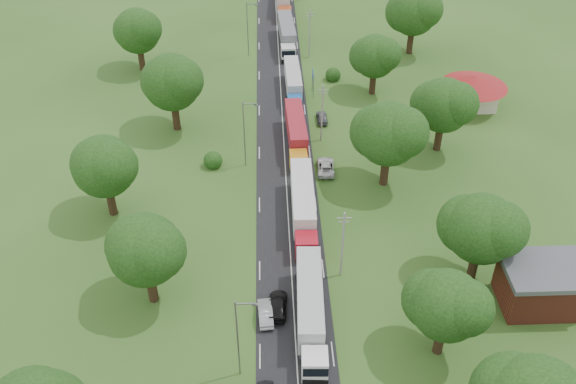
{
  "coord_description": "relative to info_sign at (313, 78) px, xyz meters",
  "views": [
    {
      "loc": [
        -2.33,
        -58.46,
        51.17
      ],
      "look_at": [
        0.02,
        4.66,
        3.0
      ],
      "focal_mm": 40.0,
      "sensor_mm": 36.0,
      "label": 1
    }
  ],
  "objects": [
    {
      "name": "car_verge_near",
      "position": [
        0.3,
        -21.79,
        -2.3
      ],
      "size": [
        2.51,
        5.11,
        1.39
      ],
      "primitive_type": "imported",
      "rotation": [
        0.0,
        0.0,
        3.1
      ],
      "color": "silver",
      "rests_on": "ground"
    },
    {
      "name": "road",
      "position": [
        -5.2,
        -15.0,
        -3.0
      ],
      "size": [
        8.0,
        200.0,
        0.04
      ],
      "primitive_type": "cube",
      "color": "black",
      "rests_on": "ground"
    },
    {
      "name": "house_brick",
      "position": [
        20.8,
        -47.0,
        -0.35
      ],
      "size": [
        8.6,
        6.6,
        5.2
      ],
      "color": "maroon",
      "rests_on": "ground"
    },
    {
      "name": "lamp_0",
      "position": [
        -10.55,
        -55.0,
        2.55
      ],
      "size": [
        2.03,
        0.22,
        10.0
      ],
      "color": "slate",
      "rests_on": "ground"
    },
    {
      "name": "tree_3",
      "position": [
        14.79,
        -42.84,
        4.22
      ],
      "size": [
        8.8,
        8.8,
        11.07
      ],
      "color": "#382616",
      "rests_on": "ground"
    },
    {
      "name": "tree_6",
      "position": [
        9.79,
        0.14,
        3.59
      ],
      "size": [
        8.0,
        8.0,
        10.1
      ],
      "color": "#382616",
      "rests_on": "ground"
    },
    {
      "name": "lamp_2",
      "position": [
        -10.55,
        15.0,
        2.55
      ],
      "size": [
        2.03,
        0.22,
        10.0
      ],
      "color": "slate",
      "rests_on": "ground"
    },
    {
      "name": "tree_13",
      "position": [
        -29.21,
        10.16,
        4.22
      ],
      "size": [
        8.8,
        8.8,
        11.07
      ],
      "color": "#382616",
      "rests_on": "ground"
    },
    {
      "name": "tree_11",
      "position": [
        -27.21,
        -29.84,
        4.22
      ],
      "size": [
        8.8,
        8.8,
        11.07
      ],
      "color": "#382616",
      "rests_on": "ground"
    },
    {
      "name": "tree_2",
      "position": [
        8.79,
        -52.86,
        3.59
      ],
      "size": [
        8.0,
        8.0,
        10.1
      ],
      "color": "#382616",
      "rests_on": "ground"
    },
    {
      "name": "house_cream",
      "position": [
        24.8,
        -5.0,
        0.64
      ],
      "size": [
        10.08,
        10.08,
        5.8
      ],
      "color": "beige",
      "rests_on": "ground"
    },
    {
      "name": "info_sign",
      "position": [
        0.0,
        0.0,
        0.0
      ],
      "size": [
        0.12,
        3.1,
        4.1
      ],
      "color": "slate",
      "rests_on": "ground"
    },
    {
      "name": "truck_1",
      "position": [
        -3.39,
        -32.2,
        -0.72
      ],
      "size": [
        2.77,
        15.5,
        4.3
      ],
      "color": "#A81322",
      "rests_on": "ground"
    },
    {
      "name": "lamp_1",
      "position": [
        -10.55,
        -20.0,
        2.55
      ],
      "size": [
        2.03,
        0.22,
        10.0
      ],
      "color": "slate",
      "rests_on": "ground"
    },
    {
      "name": "truck_0",
      "position": [
        -3.6,
        -48.93,
        -0.78
      ],
      "size": [
        3.04,
        15.14,
        4.19
      ],
      "color": "white",
      "rests_on": "ground"
    },
    {
      "name": "tree_12",
      "position": [
        -21.21,
        -9.83,
        4.85
      ],
      "size": [
        9.6,
        9.6,
        12.05
      ],
      "color": "#382616",
      "rests_on": "ground"
    },
    {
      "name": "tree_5",
      "position": [
        16.79,
        -16.84,
        4.22
      ],
      "size": [
        8.8,
        8.8,
        11.07
      ],
      "color": "#382616",
      "rests_on": "ground"
    },
    {
      "name": "pole_2",
      "position": [
        0.3,
        -14.0,
        1.68
      ],
      "size": [
        1.6,
        0.24,
        9.0
      ],
      "color": "gray",
      "rests_on": "ground"
    },
    {
      "name": "car_lane_mid",
      "position": [
        -8.2,
        -48.0,
        -2.32
      ],
      "size": [
        1.75,
        4.26,
        1.37
      ],
      "primitive_type": "imported",
      "rotation": [
        0.0,
        0.0,
        3.21
      ],
      "color": "#9C9FA4",
      "rests_on": "ground"
    },
    {
      "name": "tree_7",
      "position": [
        18.79,
        15.17,
        4.85
      ],
      "size": [
        9.6,
        9.6,
        12.05
      ],
      "color": "#382616",
      "rests_on": "ground"
    },
    {
      "name": "pole_3",
      "position": [
        0.3,
        14.0,
        1.68
      ],
      "size": [
        1.6,
        0.24,
        9.0
      ],
      "color": "gray",
      "rests_on": "ground"
    },
    {
      "name": "tree_4",
      "position": [
        7.79,
        -24.83,
        4.85
      ],
      "size": [
        9.6,
        9.6,
        12.05
      ],
      "color": "#382616",
      "rests_on": "ground"
    },
    {
      "name": "car_lane_rear",
      "position": [
        -6.87,
        -47.0,
        -2.32
      ],
      "size": [
        2.25,
        4.85,
        1.37
      ],
      "primitive_type": "imported",
      "rotation": [
        0.0,
        0.0,
        3.07
      ],
      "color": "black",
      "rests_on": "ground"
    },
    {
      "name": "car_verge_far",
      "position": [
        0.86,
        -8.55,
        -2.34
      ],
      "size": [
        1.64,
        3.93,
        1.33
      ],
      "primitive_type": "imported",
      "rotation": [
        0.0,
        0.0,
        3.16
      ],
      "color": "#54565B",
      "rests_on": "ground"
    },
    {
      "name": "ground",
      "position": [
        -5.2,
        -35.0,
        -3.0
      ],
      "size": [
        260.0,
        260.0,
        0.0
      ],
      "primitive_type": "plane",
      "color": "#294B19",
      "rests_on": "ground"
    },
    {
      "name": "pole_1",
      "position": [
        0.3,
        -42.0,
        1.68
      ],
      "size": [
        1.6,
        0.24,
        9.0
      ],
      "color": "gray",
      "rests_on": "ground"
    },
    {
      "name": "tree_10",
      "position": [
        -20.21,
        -44.84,
        4.22
      ],
      "size": [
        8.8,
        8.8,
        11.07
      ],
      "color": "#382616",
      "rests_on": "ground"
    },
    {
      "name": "truck_2",
      "position": [
        -3.42,
        -15.24,
        -0.88
      ],
      "size": [
        2.87,
        14.46,
        4.0
      ],
      "color": "#C57F17",
      "rests_on": "ground"
    },
    {
      "name": "truck_4",
      "position": [
        -3.54,
        18.97,
        -0.79
      ],
      "size": [
        3.16,
        15.11,
        4.18
      ],
      "color": "silver",
      "rests_on": "ground"
    },
    {
      "name": "truck_3",
      "position": [
        -3.2,
        0.34,
        -1.0
      ],
      "size": [
        2.58,
        13.64,
        3.78
      ],
      "color": "#1A599E",
      "rests_on": "ground"
    }
  ]
}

